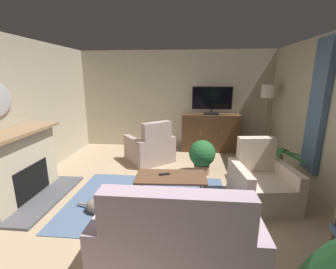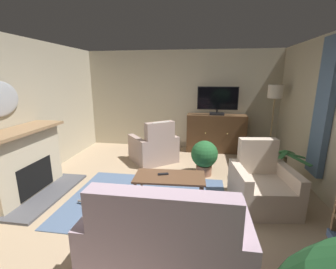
{
  "view_description": "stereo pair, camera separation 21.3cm",
  "coord_description": "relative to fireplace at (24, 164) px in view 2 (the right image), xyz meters",
  "views": [
    {
      "loc": [
        0.39,
        -3.26,
        1.95
      ],
      "look_at": [
        0.05,
        0.43,
        1.02
      ],
      "focal_mm": 24.77,
      "sensor_mm": 36.0,
      "label": 1
    },
    {
      "loc": [
        0.6,
        -3.24,
        1.95
      ],
      "look_at": [
        0.05,
        0.43,
        1.02
      ],
      "focal_mm": 24.77,
      "sensor_mm": 36.0,
      "label": 2
    }
  ],
  "objects": [
    {
      "name": "tv_cabinet",
      "position": [
        3.25,
        2.85,
        -0.07
      ],
      "size": [
        1.51,
        0.47,
        0.99
      ],
      "color": "#352315",
      "rests_on": "ground_plane"
    },
    {
      "name": "television",
      "position": [
        3.25,
        2.8,
        0.83
      ],
      "size": [
        1.01,
        0.2,
        0.71
      ],
      "color": "black",
      "rests_on": "tv_cabinet"
    },
    {
      "name": "armchair_near_window",
      "position": [
        1.8,
        1.87,
        -0.22
      ],
      "size": [
        1.26,
        1.24,
        1.01
      ],
      "color": "#A3897F",
      "rests_on": "ground_plane"
    },
    {
      "name": "fireplace",
      "position": [
        0.0,
        0.0,
        0.0
      ],
      "size": [
        0.91,
        1.6,
        1.13
      ],
      "color": "#4C4C51",
      "rests_on": "ground_plane"
    },
    {
      "name": "coffee_table",
      "position": [
        2.41,
        0.16,
        -0.16
      ],
      "size": [
        1.13,
        0.6,
        0.42
      ],
      "color": "brown",
      "rests_on": "ground_plane"
    },
    {
      "name": "wall_back",
      "position": [
        2.29,
        3.2,
        0.77
      ],
      "size": [
        5.73,
        0.1,
        2.63
      ],
      "primitive_type": "cube",
      "color": "#B2A88E",
      "rests_on": "ground_plane"
    },
    {
      "name": "cat",
      "position": [
        1.41,
        -0.32,
        -0.42
      ],
      "size": [
        0.65,
        0.31,
        0.24
      ],
      "color": "gray",
      "rests_on": "ground_plane"
    },
    {
      "name": "potted_plant_tall_palm_by_window",
      "position": [
        2.96,
        1.26,
        -0.14
      ],
      "size": [
        0.53,
        0.53,
        0.71
      ],
      "color": "#99664C",
      "rests_on": "ground_plane"
    },
    {
      "name": "potted_plant_leafy_by_curtain",
      "position": [
        4.39,
        1.02,
        -0.31
      ],
      "size": [
        0.87,
        0.83,
        0.66
      ],
      "color": "#99664C",
      "rests_on": "ground_plane"
    },
    {
      "name": "floor_lamp",
      "position": [
        4.54,
        2.53,
        0.85
      ],
      "size": [
        0.34,
        0.34,
        1.76
      ],
      "color": "#4C4233",
      "rests_on": "ground_plane"
    },
    {
      "name": "curtain_panel_far",
      "position": [
        4.8,
        0.81,
        0.9
      ],
      "size": [
        0.1,
        0.44,
        2.21
      ],
      "primitive_type": "cube",
      "color": "slate"
    },
    {
      "name": "tv_remote",
      "position": [
        2.3,
        0.2,
        -0.11
      ],
      "size": [
        0.18,
        0.1,
        0.02
      ],
      "primitive_type": "cube",
      "rotation": [
        0.0,
        0.0,
        0.32
      ],
      "color": "black",
      "rests_on": "coffee_table"
    },
    {
      "name": "armchair_by_fireplace",
      "position": [
        3.83,
        0.25,
        -0.23
      ],
      "size": [
        0.96,
        0.99,
        0.98
      ],
      "color": "#C6B29E",
      "rests_on": "ground_plane"
    },
    {
      "name": "ground_plane",
      "position": [
        2.29,
        0.05,
        -0.56
      ],
      "size": [
        5.73,
        6.81,
        0.04
      ],
      "primitive_type": "cube",
      "color": "tan"
    },
    {
      "name": "rug_central",
      "position": [
        2.05,
        0.08,
        -0.53
      ],
      "size": [
        2.52,
        1.9,
        0.01
      ],
      "primitive_type": "cube",
      "color": "slate",
      "rests_on": "ground_plane"
    },
    {
      "name": "sofa_floral",
      "position": [
        2.58,
        -1.26,
        -0.2
      ],
      "size": [
        1.59,
        0.87,
        1.04
      ],
      "color": "#AD93A3",
      "rests_on": "ground_plane"
    },
    {
      "name": "wall_left",
      "position": [
        -0.33,
        0.05,
        0.77
      ],
      "size": [
        0.1,
        6.81,
        2.63
      ],
      "primitive_type": "cube",
      "color": "#B2A88E",
      "rests_on": "ground_plane"
    }
  ]
}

